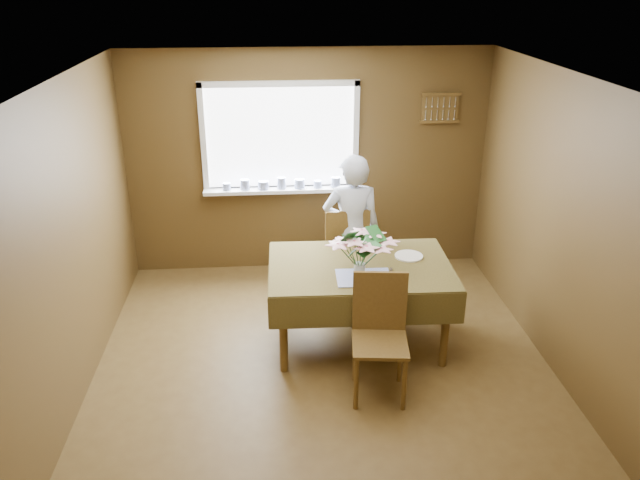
{
  "coord_description": "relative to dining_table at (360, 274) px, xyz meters",
  "views": [
    {
      "loc": [
        -0.4,
        -4.46,
        3.23
      ],
      "look_at": [
        0.0,
        0.55,
        1.05
      ],
      "focal_mm": 35.0,
      "sensor_mm": 36.0,
      "label": 1
    }
  ],
  "objects": [
    {
      "name": "wall_back",
      "position": [
        -0.36,
        1.71,
        0.55
      ],
      "size": [
        4.0,
        0.0,
        4.0
      ],
      "primitive_type": "plane",
      "rotation": [
        1.57,
        0.0,
        0.0
      ],
      "color": "brown",
      "rests_on": "floor"
    },
    {
      "name": "chair_far",
      "position": [
        -0.04,
        0.82,
        -0.13
      ],
      "size": [
        0.49,
        0.49,
        1.05
      ],
      "rotation": [
        0.0,
        0.0,
        3.23
      ],
      "color": "brown",
      "rests_on": "floor"
    },
    {
      "name": "seated_woman",
      "position": [
        0.02,
        0.76,
        0.1
      ],
      "size": [
        0.6,
        0.41,
        1.61
      ],
      "primitive_type": "imported",
      "rotation": [
        0.0,
        0.0,
        3.1
      ],
      "color": "white",
      "rests_on": "floor"
    },
    {
      "name": "wall_left",
      "position": [
        -2.36,
        -0.54,
        0.55
      ],
      "size": [
        0.0,
        4.5,
        4.5
      ],
      "primitive_type": "plane",
      "rotation": [
        1.57,
        0.0,
        1.57
      ],
      "color": "brown",
      "rests_on": "floor"
    },
    {
      "name": "wall_right",
      "position": [
        1.64,
        -0.54,
        0.55
      ],
      "size": [
        0.0,
        4.5,
        4.5
      ],
      "primitive_type": "plane",
      "rotation": [
        1.57,
        0.0,
        -1.57
      ],
      "color": "brown",
      "rests_on": "floor"
    },
    {
      "name": "table_knife",
      "position": [
        0.23,
        -0.22,
        0.11
      ],
      "size": [
        0.08,
        0.24,
        0.0
      ],
      "primitive_type": "cube",
      "rotation": [
        0.0,
        0.0,
        -0.24
      ],
      "color": "silver",
      "rests_on": "dining_table"
    },
    {
      "name": "dining_table",
      "position": [
        0.0,
        0.0,
        0.0
      ],
      "size": [
        1.67,
        1.16,
        0.8
      ],
      "rotation": [
        0.0,
        0.0,
        -0.02
      ],
      "color": "brown",
      "rests_on": "floor"
    },
    {
      "name": "chair_near",
      "position": [
        0.06,
        -0.73,
        -0.15
      ],
      "size": [
        0.49,
        0.49,
        1.03
      ],
      "rotation": [
        0.0,
        0.0,
        -0.11
      ],
      "color": "brown",
      "rests_on": "floor"
    },
    {
      "name": "window_assembly",
      "position": [
        -0.66,
        1.65,
        0.64
      ],
      "size": [
        1.72,
        0.2,
        1.22
      ],
      "color": "white",
      "rests_on": "wall_back"
    },
    {
      "name": "side_plate",
      "position": [
        0.47,
        0.13,
        0.1
      ],
      "size": [
        0.31,
        0.31,
        0.01
      ],
      "primitive_type": "cylinder",
      "rotation": [
        0.0,
        0.0,
        -0.19
      ],
      "color": "white",
      "rests_on": "dining_table"
    },
    {
      "name": "floor",
      "position": [
        -0.36,
        -0.54,
        -0.7
      ],
      "size": [
        4.5,
        4.5,
        0.0
      ],
      "primitive_type": "plane",
      "color": "brown",
      "rests_on": "ground"
    },
    {
      "name": "ceiling",
      "position": [
        -0.36,
        -0.54,
        1.8
      ],
      "size": [
        4.5,
        4.5,
        0.0
      ],
      "primitive_type": "plane",
      "rotation": [
        3.14,
        0.0,
        0.0
      ],
      "color": "white",
      "rests_on": "wall_back"
    },
    {
      "name": "spoon_rack",
      "position": [
        1.09,
        1.67,
        1.15
      ],
      "size": [
        0.44,
        0.05,
        0.33
      ],
      "color": "brown",
      "rests_on": "wall_back"
    },
    {
      "name": "flower_bouquet",
      "position": [
        -0.04,
        -0.23,
        0.38
      ],
      "size": [
        0.5,
        0.5,
        0.43
      ],
      "rotation": [
        0.0,
        0.0,
        0.09
      ],
      "color": "white",
      "rests_on": "dining_table"
    },
    {
      "name": "wall_front",
      "position": [
        -0.36,
        -2.79,
        0.55
      ],
      "size": [
        4.0,
        0.0,
        4.0
      ],
      "primitive_type": "plane",
      "rotation": [
        -1.57,
        0.0,
        0.0
      ],
      "color": "brown",
      "rests_on": "floor"
    }
  ]
}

